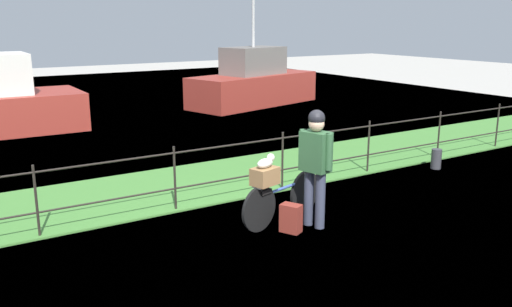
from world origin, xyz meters
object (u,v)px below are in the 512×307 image
Objects in this scene: wooden_crate at (265,176)px; mooring_bollard at (436,159)px; bicycle_main at (282,199)px; terrier_dog at (266,162)px; cyclist_person at (315,158)px; backpack_on_paving at (291,218)px; moored_boat_mid at (253,83)px.

wooden_crate is 4.72m from mooring_bollard.
bicycle_main is 5.06× the size of terrier_dog.
bicycle_main is 4.43× the size of wooden_crate.
terrier_dog is at bearing 15.60° from wooden_crate.
cyclist_person is at bearing -53.80° from bicycle_main.
mooring_bollard is (4.35, 1.15, -0.00)m from backpack_on_paving.
backpack_on_paving is at bearing -52.57° from terrier_dog.
terrier_dog is 11.48m from moored_boat_mid.
cyclist_person reaches higher than backpack_on_paving.
moored_boat_mid is (5.57, 9.75, 0.39)m from bicycle_main.
terrier_dog is at bearing -169.27° from backpack_on_paving.
terrier_dog is (0.02, 0.01, 0.20)m from wooden_crate.
terrier_dog is 0.06× the size of moored_boat_mid.
backpack_on_paving is (0.25, -0.29, -0.57)m from wooden_crate.
moored_boat_mid reaches higher than backpack_on_paving.
bicycle_main is at bearing -119.75° from moored_boat_mid.
mooring_bollard is at bearing -98.43° from moored_boat_mid.
terrier_dog is 0.81× the size of backpack_on_paving.
cyclist_person is 4.26× the size of mooring_bollard.
cyclist_person is at bearing -163.85° from mooring_bollard.
backpack_on_paving is 1.01× the size of mooring_bollard.
moored_boat_mid is (1.33, 8.99, 0.54)m from mooring_bollard.
bicycle_main is 0.43m from backpack_on_paving.
terrier_dog is 0.19× the size of cyclist_person.
wooden_crate is 0.22× the size of cyclist_person.
mooring_bollard is at bearing 10.13° from bicycle_main.
bicycle_main is 0.81m from cyclist_person.
bicycle_main is 11.23m from moored_boat_mid.
bicycle_main is at bearing 15.60° from wooden_crate.
backpack_on_paving is at bearing -119.29° from moored_boat_mid.
cyclist_person is (0.63, -0.29, 0.03)m from terrier_dog.
bicycle_main is at bearing 136.58° from backpack_on_paving.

